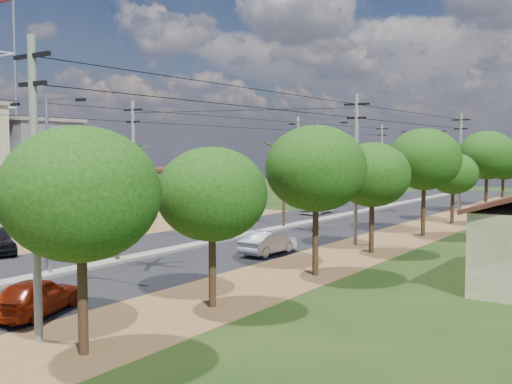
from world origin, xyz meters
TOP-DOWN VIEW (x-y plane):
  - ground at (0.00, 0.00)m, footprint 160.00×160.00m
  - road at (0.00, 15.00)m, footprint 12.00×110.00m
  - median at (0.00, 18.00)m, footprint 1.00×90.00m
  - dirt_lot_west at (-15.00, 8.00)m, footprint 18.00×46.00m
  - dirt_shoulder_east at (8.50, 15.00)m, footprint 5.00×90.00m
  - shophouse_grey at (-21.98, 14.00)m, footprint 9.00×6.40m
  - low_shed at (-21.00, 24.00)m, footprint 10.40×10.40m
  - tree_east_a at (9.50, -6.00)m, footprint 4.40×4.40m
  - tree_east_b at (9.30, 0.00)m, footprint 4.00×4.00m
  - tree_east_c at (9.70, 7.00)m, footprint 4.60×4.60m
  - tree_east_d at (9.40, 14.00)m, footprint 4.20×4.20m
  - tree_east_e at (9.60, 22.00)m, footprint 4.80×4.80m
  - tree_east_f at (9.20, 30.00)m, footprint 3.80×3.80m
  - tree_east_g at (9.80, 38.00)m, footprint 5.00×5.00m
  - tree_east_h at (9.50, 46.00)m, footprint 4.40×4.40m
  - palm_median_near at (0.00, 4.00)m, footprint 2.00×2.00m
  - palm_median_mid at (0.00, 20.00)m, footprint 2.00×2.00m
  - palm_median_far at (0.00, 36.00)m, footprint 2.00×2.00m
  - streetlight_near at (0.00, 0.00)m, footprint 5.10×0.18m
  - streetlight_mid at (0.00, 25.00)m, footprint 5.10×0.18m
  - streetlight_far at (0.00, 50.00)m, footprint 5.10×0.18m
  - utility_pole_w_b at (-7.00, 12.00)m, footprint 1.60×0.24m
  - utility_pole_w_c at (-7.00, 34.00)m, footprint 1.60×0.24m
  - utility_pole_w_d at (-7.00, 55.00)m, footprint 1.60×0.24m
  - utility_pole_e_a at (7.50, -6.00)m, footprint 1.60×0.24m
  - utility_pole_e_b at (7.50, 16.00)m, footprint 1.60×0.24m
  - utility_pole_e_c at (7.50, 38.00)m, footprint 1.60×0.24m
  - car_red_near at (5.00, -4.30)m, footprint 2.82×4.14m
  - car_silver_mid at (5.00, 10.28)m, footprint 1.40×3.88m
  - car_white_far at (-2.92, 30.57)m, footprint 2.17×4.78m
  - moto_rider_west_a at (-1.20, 16.12)m, footprint 0.96×2.03m
  - moto_rider_west_b at (-5.00, 32.57)m, footprint 1.12×1.75m

SIDE VIEW (x-z plane):
  - ground at x=0.00m, z-range 0.00..0.00m
  - dirt_shoulder_east at x=8.50m, z-range 0.00..0.03m
  - dirt_lot_west at x=-15.00m, z-range 0.00..0.04m
  - road at x=0.00m, z-range 0.00..0.04m
  - median at x=0.00m, z-range 0.00..0.18m
  - moto_rider_west_b at x=-5.00m, z-range 0.00..1.02m
  - moto_rider_west_a at x=-1.20m, z-range 0.00..1.03m
  - car_silver_mid at x=5.00m, z-range 0.00..1.27m
  - car_red_near at x=5.00m, z-range 0.00..1.31m
  - car_white_far at x=-2.92m, z-range 0.00..1.36m
  - low_shed at x=-21.00m, z-range -0.01..3.94m
  - tree_east_f at x=9.20m, z-range 1.13..6.64m
  - tree_east_b at x=9.30m, z-range 1.20..7.03m
  - shophouse_grey at x=-21.98m, z-range 0.01..8.31m
  - tree_east_d at x=9.40m, z-range 1.27..7.41m
  - tree_east_a at x=9.50m, z-range 1.30..7.67m
  - tree_east_h at x=9.50m, z-range 1.38..7.90m
  - utility_pole_w_b at x=-7.00m, z-range 0.26..9.26m
  - utility_pole_w_c at x=-7.00m, z-range 0.26..9.26m
  - utility_pole_w_d at x=-7.00m, z-range 0.26..9.26m
  - utility_pole_e_a at x=7.50m, z-range 0.26..9.26m
  - utility_pole_e_b at x=7.50m, z-range 0.26..9.26m
  - utility_pole_e_c at x=7.50m, z-range 0.26..9.26m
  - streetlight_near at x=0.00m, z-range 0.79..8.79m
  - streetlight_mid at x=0.00m, z-range 0.79..8.79m
  - streetlight_far at x=0.00m, z-range 0.79..8.79m
  - tree_east_c at x=9.70m, z-range 1.45..8.28m
  - tree_east_e at x=9.60m, z-range 1.52..8.66m
  - tree_east_g at x=9.80m, z-range 1.55..8.93m
  - palm_median_far at x=0.00m, z-range 2.34..8.19m
  - palm_median_near at x=0.00m, z-range 2.46..8.61m
  - palm_median_mid at x=0.00m, z-range 2.62..9.17m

